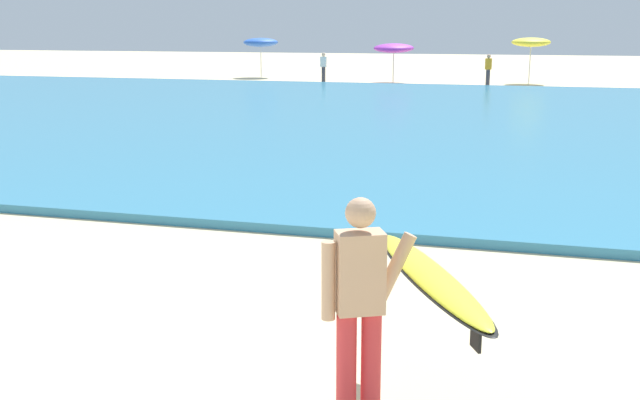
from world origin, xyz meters
TOP-DOWN VIEW (x-y plane):
  - sea at (0.00, 19.73)m, footprint 120.00×28.00m
  - surfer_with_board at (3.12, 0.98)m, footprint 1.40×2.28m
  - beach_umbrella_0 at (-11.52, 38.30)m, footprint 2.02×2.02m
  - beach_umbrella_1 at (-3.30, 36.31)m, footprint 2.13×2.15m
  - beach_umbrella_2 at (3.71, 37.30)m, footprint 1.98×1.99m
  - beachgoer_near_row_left at (-6.76, 34.84)m, footprint 0.32×0.20m
  - beachgoer_near_row_mid at (1.76, 34.69)m, footprint 0.32×0.20m

SIDE VIEW (x-z plane):
  - sea at x=0.00m, z-range 0.00..0.14m
  - beachgoer_near_row_left at x=-6.76m, z-range 0.05..1.63m
  - beachgoer_near_row_mid at x=1.76m, z-range 0.05..1.63m
  - surfer_with_board at x=3.12m, z-range 0.17..1.90m
  - beach_umbrella_1 at x=-3.30m, z-range 0.75..2.84m
  - beach_umbrella_0 at x=-11.52m, z-range 0.87..3.15m
  - beach_umbrella_2 at x=3.71m, z-range 0.93..3.31m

